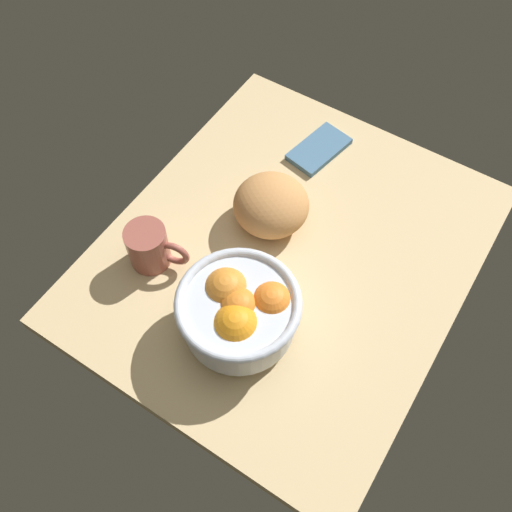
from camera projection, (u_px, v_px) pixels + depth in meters
The scene contains 5 objects.
ground_plane at pixel (287, 255), 106.99cm from camera, with size 74.52×63.10×3.00cm, color #D3B581.
fruit_bowl at pixel (240, 311), 92.05cm from camera, with size 20.38×20.38×11.25cm.
bread_loaf at pixel (271, 205), 105.47cm from camera, with size 14.15×14.13×9.37cm, color tan.
napkin_folded at pixel (319, 149), 118.11cm from camera, with size 13.14×7.27×1.30cm, color teal.
mug at pixel (150, 247), 101.11cm from camera, with size 7.45×11.52×8.50cm.
Camera 1 is at (-50.71, -25.67, 89.33)cm, focal length 40.01 mm.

